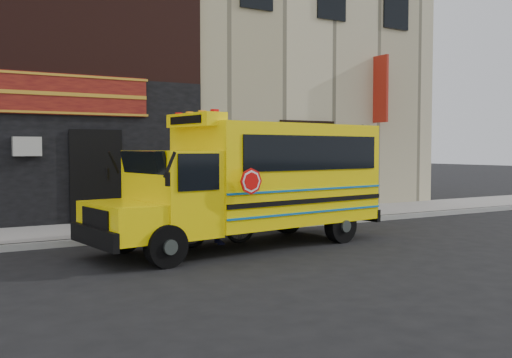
{
  "coord_description": "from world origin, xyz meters",
  "views": [
    {
      "loc": [
        -7.26,
        -10.49,
        2.18
      ],
      "look_at": [
        -0.12,
        1.85,
        1.43
      ],
      "focal_mm": 40.0,
      "sensor_mm": 36.0,
      "label": 1
    }
  ],
  "objects_px": {
    "school_bus": "(256,179)",
    "bicycle": "(216,220)",
    "sign_pole": "(363,167)",
    "cyclist": "(219,211)"
  },
  "relations": [
    {
      "from": "school_bus",
      "to": "bicycle",
      "type": "height_order",
      "value": "school_bus"
    },
    {
      "from": "sign_pole",
      "to": "bicycle",
      "type": "distance_m",
      "value": 6.3
    },
    {
      "from": "cyclist",
      "to": "bicycle",
      "type": "bearing_deg",
      "value": 70.1
    },
    {
      "from": "school_bus",
      "to": "bicycle",
      "type": "xyz_separation_m",
      "value": [
        -0.82,
        0.36,
        -0.92
      ]
    },
    {
      "from": "school_bus",
      "to": "bicycle",
      "type": "relative_size",
      "value": 3.61
    },
    {
      "from": "bicycle",
      "to": "school_bus",
      "type": "bearing_deg",
      "value": -113.14
    },
    {
      "from": "bicycle",
      "to": "cyclist",
      "type": "height_order",
      "value": "cyclist"
    },
    {
      "from": "sign_pole",
      "to": "cyclist",
      "type": "xyz_separation_m",
      "value": [
        -5.87,
        -1.95,
        -0.83
      ]
    },
    {
      "from": "sign_pole",
      "to": "bicycle",
      "type": "xyz_separation_m",
      "value": [
        -5.92,
        -1.92,
        -1.03
      ]
    },
    {
      "from": "bicycle",
      "to": "cyclist",
      "type": "relative_size",
      "value": 1.25
    }
  ]
}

